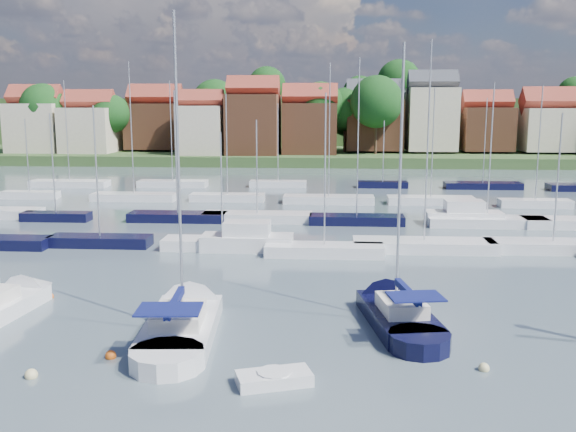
{
  "coord_description": "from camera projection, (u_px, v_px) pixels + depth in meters",
  "views": [
    {
      "loc": [
        1.15,
        -27.85,
        11.27
      ],
      "look_at": [
        -1.75,
        14.0,
        3.79
      ],
      "focal_mm": 40.0,
      "sensor_mm": 36.0,
      "label": 1
    }
  ],
  "objects": [
    {
      "name": "tender",
      "position": [
        274.0,
        378.0,
        25.9
      ],
      "size": [
        3.28,
        2.27,
        0.65
      ],
      "rotation": [
        0.0,
        0.0,
        0.32
      ],
      "color": "silver",
      "rests_on": "ground"
    },
    {
      "name": "buoy_c",
      "position": [
        111.0,
        358.0,
        28.61
      ],
      "size": [
        0.5,
        0.5,
        0.5
      ],
      "primitive_type": "sphere",
      "color": "#D85914",
      "rests_on": "ground"
    },
    {
      "name": "buoy_e",
      "position": [
        413.0,
        313.0,
        34.64
      ],
      "size": [
        0.48,
        0.48,
        0.48
      ],
      "primitive_type": "sphere",
      "color": "#D85914",
      "rests_on": "ground"
    },
    {
      "name": "buoy_f",
      "position": [
        484.0,
        370.0,
        27.29
      ],
      "size": [
        0.47,
        0.47,
        0.47
      ],
      "primitive_type": "sphere",
      "color": "beige",
      "rests_on": "ground"
    },
    {
      "name": "buoy_d",
      "position": [
        307.0,
        384.0,
        26.0
      ],
      "size": [
        0.43,
        0.43,
        0.43
      ],
      "primitive_type": "sphere",
      "color": "beige",
      "rests_on": "ground"
    },
    {
      "name": "sailboat_navy",
      "position": [
        392.0,
        310.0,
        34.06
      ],
      "size": [
        4.79,
        11.38,
        15.32
      ],
      "rotation": [
        0.0,
        0.0,
        1.74
      ],
      "color": "black",
      "rests_on": "ground"
    },
    {
      "name": "marina_field",
      "position": [
        339.0,
        212.0,
        63.72
      ],
      "size": [
        79.62,
        41.41,
        15.93
      ],
      "color": "silver",
      "rests_on": "ground"
    },
    {
      "name": "ground",
      "position": [
        321.0,
        208.0,
        68.69
      ],
      "size": [
        260.0,
        260.0,
        0.0
      ],
      "primitive_type": "plane",
      "color": "#495763",
      "rests_on": "ground"
    },
    {
      "name": "sailboat_left",
      "position": [
        8.0,
        303.0,
        35.21
      ],
      "size": [
        3.81,
        10.56,
        14.1
      ],
      "rotation": [
        0.0,
        0.0,
        1.46
      ],
      "color": "silver",
      "rests_on": "ground"
    },
    {
      "name": "buoy_b",
      "position": [
        31.0,
        377.0,
        26.58
      ],
      "size": [
        0.54,
        0.54,
        0.54
      ],
      "primitive_type": "sphere",
      "color": "beige",
      "rests_on": "ground"
    },
    {
      "name": "buoy_g",
      "position": [
        50.0,
        298.0,
        37.31
      ],
      "size": [
        0.43,
        0.43,
        0.43
      ],
      "primitive_type": "sphere",
      "color": "#D85914",
      "rests_on": "ground"
    },
    {
      "name": "sailboat_centre",
      "position": [
        186.0,
        318.0,
        32.89
      ],
      "size": [
        4.2,
        12.6,
        16.79
      ],
      "rotation": [
        0.0,
        0.0,
        1.65
      ],
      "color": "silver",
      "rests_on": "ground"
    },
    {
      "name": "far_shore_town",
      "position": [
        337.0,
        129.0,
        158.74
      ],
      "size": [
        212.46,
        90.0,
        22.27
      ],
      "color": "#3A552A",
      "rests_on": "ground"
    }
  ]
}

